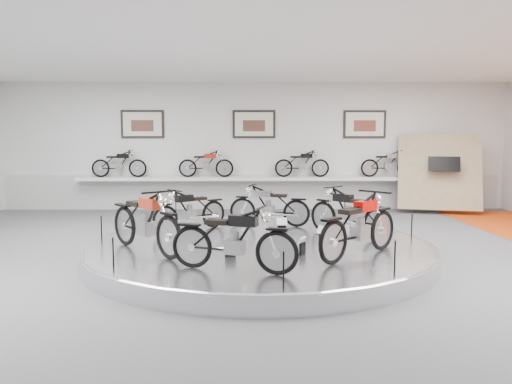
{
  "coord_description": "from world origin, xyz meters",
  "views": [
    {
      "loc": [
        -0.22,
        -8.86,
        2.21
      ],
      "look_at": [
        -0.05,
        0.6,
        1.22
      ],
      "focal_mm": 35.0,
      "sensor_mm": 36.0,
      "label": 1
    }
  ],
  "objects_px": {
    "bike_a": "(349,212)",
    "bike_c": "(190,210)",
    "shelf": "(254,179)",
    "bike_f": "(359,225)",
    "display_platform": "(259,250)",
    "bike_d": "(145,220)",
    "bike_e": "(233,239)",
    "bike_b": "(269,205)"
  },
  "relations": [
    {
      "from": "bike_a",
      "to": "bike_c",
      "type": "relative_size",
      "value": 1.1
    },
    {
      "from": "shelf",
      "to": "bike_c",
      "type": "relative_size",
      "value": 7.22
    },
    {
      "from": "shelf",
      "to": "bike_f",
      "type": "xyz_separation_m",
      "value": [
        1.61,
        -7.58,
        -0.17
      ]
    },
    {
      "from": "bike_a",
      "to": "display_platform",
      "type": "bearing_deg",
      "value": 66.02
    },
    {
      "from": "shelf",
      "to": "bike_f",
      "type": "bearing_deg",
      "value": -78.03
    },
    {
      "from": "bike_d",
      "to": "bike_e",
      "type": "relative_size",
      "value": 1.12
    },
    {
      "from": "bike_b",
      "to": "bike_e",
      "type": "xyz_separation_m",
      "value": [
        -0.69,
        -3.9,
        0.03
      ]
    },
    {
      "from": "bike_a",
      "to": "bike_f",
      "type": "bearing_deg",
      "value": 132.96
    },
    {
      "from": "display_platform",
      "to": "bike_a",
      "type": "xyz_separation_m",
      "value": [
        1.79,
        0.54,
        0.64
      ]
    },
    {
      "from": "bike_d",
      "to": "bike_f",
      "type": "bearing_deg",
      "value": 41.65
    },
    {
      "from": "bike_c",
      "to": "display_platform",
      "type": "bearing_deg",
      "value": 98.03
    },
    {
      "from": "display_platform",
      "to": "bike_f",
      "type": "bearing_deg",
      "value": -36.21
    },
    {
      "from": "bike_b",
      "to": "bike_c",
      "type": "bearing_deg",
      "value": 36.49
    },
    {
      "from": "bike_a",
      "to": "bike_e",
      "type": "height_order",
      "value": "bike_a"
    },
    {
      "from": "bike_f",
      "to": "bike_e",
      "type": "bearing_deg",
      "value": 158.83
    },
    {
      "from": "bike_d",
      "to": "bike_f",
      "type": "distance_m",
      "value": 3.59
    },
    {
      "from": "bike_f",
      "to": "bike_d",
      "type": "bearing_deg",
      "value": 128.63
    },
    {
      "from": "bike_c",
      "to": "bike_e",
      "type": "bearing_deg",
      "value": 66.63
    },
    {
      "from": "display_platform",
      "to": "bike_e",
      "type": "relative_size",
      "value": 3.87
    },
    {
      "from": "bike_b",
      "to": "bike_d",
      "type": "bearing_deg",
      "value": 66.92
    },
    {
      "from": "bike_a",
      "to": "bike_d",
      "type": "xyz_separation_m",
      "value": [
        -3.75,
        -1.28,
        0.05
      ]
    },
    {
      "from": "bike_d",
      "to": "bike_e",
      "type": "distance_m",
      "value": 2.02
    },
    {
      "from": "bike_c",
      "to": "shelf",
      "type": "bearing_deg",
      "value": -145.69
    },
    {
      "from": "bike_e",
      "to": "bike_f",
      "type": "distance_m",
      "value": 2.21
    },
    {
      "from": "bike_c",
      "to": "bike_f",
      "type": "xyz_separation_m",
      "value": [
        3.03,
        -2.45,
        0.08
      ]
    },
    {
      "from": "bike_a",
      "to": "bike_e",
      "type": "bearing_deg",
      "value": 98.56
    },
    {
      "from": "bike_e",
      "to": "bike_d",
      "type": "bearing_deg",
      "value": 158.52
    },
    {
      "from": "display_platform",
      "to": "bike_e",
      "type": "bearing_deg",
      "value": -101.74
    },
    {
      "from": "display_platform",
      "to": "bike_b",
      "type": "height_order",
      "value": "bike_b"
    },
    {
      "from": "bike_c",
      "to": "bike_d",
      "type": "bearing_deg",
      "value": 35.01
    },
    {
      "from": "shelf",
      "to": "bike_d",
      "type": "bearing_deg",
      "value": -105.35
    },
    {
      "from": "shelf",
      "to": "bike_b",
      "type": "distance_m",
      "value": 4.56
    },
    {
      "from": "shelf",
      "to": "bike_e",
      "type": "height_order",
      "value": "bike_e"
    },
    {
      "from": "bike_d",
      "to": "bike_f",
      "type": "relative_size",
      "value": 1.03
    },
    {
      "from": "bike_b",
      "to": "bike_e",
      "type": "height_order",
      "value": "bike_e"
    },
    {
      "from": "display_platform",
      "to": "bike_c",
      "type": "height_order",
      "value": "bike_c"
    },
    {
      "from": "bike_b",
      "to": "bike_f",
      "type": "bearing_deg",
      "value": 131.43
    },
    {
      "from": "display_platform",
      "to": "bike_b",
      "type": "distance_m",
      "value": 1.97
    },
    {
      "from": "bike_d",
      "to": "shelf",
      "type": "bearing_deg",
      "value": 123.36
    },
    {
      "from": "shelf",
      "to": "bike_f",
      "type": "height_order",
      "value": "bike_f"
    },
    {
      "from": "bike_c",
      "to": "bike_f",
      "type": "bearing_deg",
      "value": 100.89
    },
    {
      "from": "shelf",
      "to": "bike_d",
      "type": "relative_size",
      "value": 5.93
    }
  ]
}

